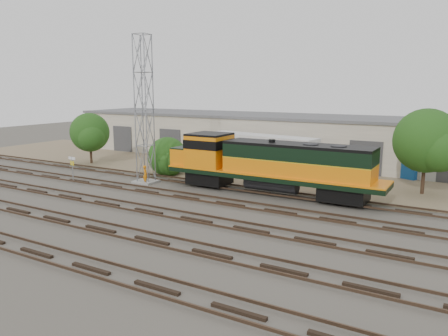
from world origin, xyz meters
The scene contains 13 objects.
ground centered at (0.00, 0.00, 0.00)m, with size 140.00×140.00×0.00m, color #47423A.
dirt_strip centered at (0.00, 15.00, 0.01)m, with size 80.00×16.00×0.02m, color #726047.
tracks centered at (0.00, -3.00, 0.08)m, with size 80.00×20.40×0.28m.
warehouse centered at (0.04, 22.98, 2.65)m, with size 58.40×10.40×5.30m.
locomotive centered at (4.94, 6.00, 2.51)m, with size 18.31×3.21×4.40m.
signal_tower centered at (-6.42, 4.38, 6.39)m, with size 1.93×1.93×13.08m.
sign_post centered at (-12.05, 0.86, 1.71)m, with size 0.99×0.18×2.44m.
worker centered at (-6.06, 3.83, 0.85)m, with size 0.62×0.41×1.70m, color orange.
semi_trailer centered at (0.56, 14.45, 2.38)m, with size 12.52×4.51×3.78m.
dumpster_blue centered at (14.14, 18.45, 0.75)m, with size 1.60×1.50×1.50m, color #154C92.
tree_west centered at (-18.42, 9.01, 3.43)m, with size 4.60×4.38×5.74m.
tree_mid centered at (-7.14, 8.61, 1.63)m, with size 4.12×3.92×3.92m.
tree_east centered at (16.11, 12.20, 4.24)m, with size 5.41×5.15×6.95m.
Camera 1 is at (19.35, -25.69, 8.60)m, focal length 35.00 mm.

